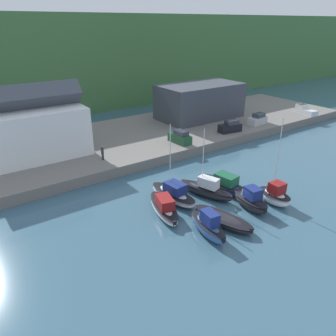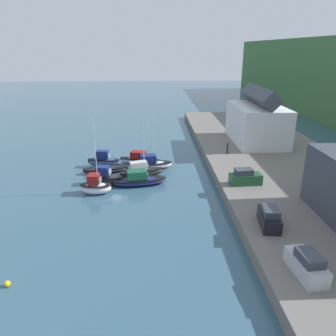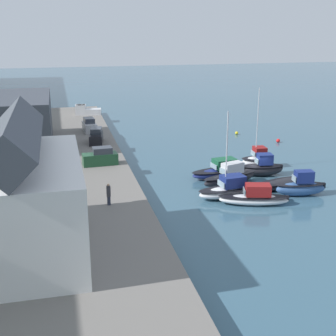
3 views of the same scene
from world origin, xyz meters
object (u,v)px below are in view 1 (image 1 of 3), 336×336
person_on_quay (102,153)px  moored_boat_7 (275,195)px  moored_boat_6 (251,201)px  pickup_truck_0 (305,110)px  moored_boat_5 (223,219)px  moored_boat_1 (173,194)px  parked_car_2 (230,127)px  moored_boat_0 (164,207)px  moored_boat_2 (206,189)px  moored_boat_4 (208,226)px  parked_car_0 (180,137)px  parked_car_1 (258,120)px  moored_boat_3 (224,184)px

person_on_quay → moored_boat_7: bearing=-59.0°
moored_boat_6 → pickup_truck_0: 42.34m
moored_boat_5 → moored_boat_7: (8.05, -0.28, 0.52)m
moored_boat_1 → pickup_truck_0: bearing=9.3°
moored_boat_7 → parked_car_2: moored_boat_7 is taller
moored_boat_5 → moored_boat_1: bearing=88.6°
moored_boat_5 → moored_boat_7: bearing=-14.7°
moored_boat_0 → parked_car_2: size_ratio=1.74×
moored_boat_2 → moored_boat_4: bearing=-147.4°
moored_boat_0 → moored_boat_6: bearing=-13.6°
parked_car_2 → pickup_truck_0: bearing=-82.1°
moored_boat_4 → parked_car_0: parked_car_0 is taller
moored_boat_4 → parked_car_2: bearing=48.4°
person_on_quay → moored_boat_6: bearing=-65.2°
person_on_quay → moored_boat_0: bearing=-88.4°
moored_boat_7 → parked_car_0: size_ratio=2.41×
moored_boat_2 → moored_boat_5: moored_boat_2 is taller
moored_boat_0 → person_on_quay: 15.24m
parked_car_2 → moored_boat_5: bearing=142.0°
moored_boat_2 → moored_boat_4: moored_boat_2 is taller
moored_boat_7 → person_on_quay: moored_boat_7 is taller
moored_boat_2 → parked_car_0: bearing=46.9°
moored_boat_6 → parked_car_1: bearing=47.3°
moored_boat_6 → person_on_quay: 22.04m
moored_boat_1 → moored_boat_3: bearing=-19.1°
moored_boat_2 → parked_car_1: 29.26m
moored_boat_2 → moored_boat_5: 6.18m
moored_boat_3 → pickup_truck_0: (37.24, 13.89, 1.50)m
moored_boat_0 → moored_boat_1: size_ratio=0.81×
moored_boat_0 → parked_car_1: (31.98, 14.53, 1.65)m
parked_car_0 → moored_boat_2: bearing=-118.9°
moored_boat_0 → moored_boat_6: moored_boat_6 is taller
moored_boat_7 → parked_car_1: moored_boat_7 is taller
moored_boat_6 → moored_boat_7: (3.24, -0.80, 0.03)m
moored_boat_3 → moored_boat_6: moored_boat_6 is taller
moored_boat_5 → moored_boat_6: bearing=-6.6°
moored_boat_2 → person_on_quay: size_ratio=4.01×
moored_boat_3 → moored_boat_5: size_ratio=1.08×
moored_boat_3 → parked_car_2: 20.38m
moored_boat_1 → moored_boat_6: moored_boat_1 is taller
moored_boat_3 → moored_boat_6: (-0.61, -5.04, 0.20)m
parked_car_1 → person_on_quay: size_ratio=2.03×
moored_boat_7 → pickup_truck_0: moored_boat_7 is taller
moored_boat_5 → moored_boat_2: bearing=53.7°
moored_boat_4 → moored_boat_1: bearing=87.8°
moored_boat_1 → parked_car_1: size_ratio=2.17×
moored_boat_3 → parked_car_0: 14.95m
parked_car_0 → person_on_quay: parked_car_0 is taller
moored_boat_3 → pickup_truck_0: bearing=11.5°
pickup_truck_0 → moored_boat_1: bearing=-156.1°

